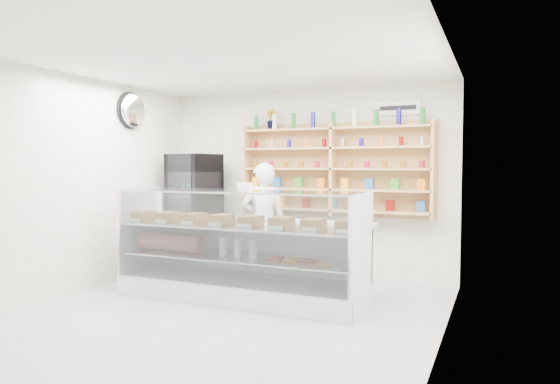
% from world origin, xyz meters
% --- Properties ---
extents(room, '(5.00, 5.00, 5.00)m').
position_xyz_m(room, '(0.00, 0.00, 1.40)').
color(room, '#B3B3B9').
rests_on(room, ground).
extents(display_counter, '(3.10, 0.92, 1.35)m').
position_xyz_m(display_counter, '(-0.19, 0.78, 0.37)').
color(display_counter, white).
rests_on(display_counter, floor).
extents(shop_worker, '(0.73, 0.62, 1.69)m').
position_xyz_m(shop_worker, '(-0.31, 1.70, 0.84)').
color(shop_worker, silver).
rests_on(shop_worker, floor).
extents(drinks_cooler, '(0.76, 0.75, 1.83)m').
position_xyz_m(drinks_cooler, '(-1.62, 1.93, 0.92)').
color(drinks_cooler, black).
rests_on(drinks_cooler, floor).
extents(wall_shelving, '(2.84, 0.28, 1.33)m').
position_xyz_m(wall_shelving, '(0.50, 2.34, 1.59)').
color(wall_shelving, tan).
rests_on(wall_shelving, back_wall).
extents(potted_plant, '(0.21, 0.19, 0.31)m').
position_xyz_m(potted_plant, '(-0.48, 2.34, 2.35)').
color(potted_plant, '#1E6626').
rests_on(potted_plant, wall_shelving).
extents(security_mirror, '(0.15, 0.50, 0.50)m').
position_xyz_m(security_mirror, '(-2.17, 1.20, 2.45)').
color(security_mirror, silver).
rests_on(security_mirror, left_wall).
extents(wall_sign, '(0.62, 0.03, 0.20)m').
position_xyz_m(wall_sign, '(1.40, 2.47, 2.45)').
color(wall_sign, white).
rests_on(wall_sign, back_wall).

